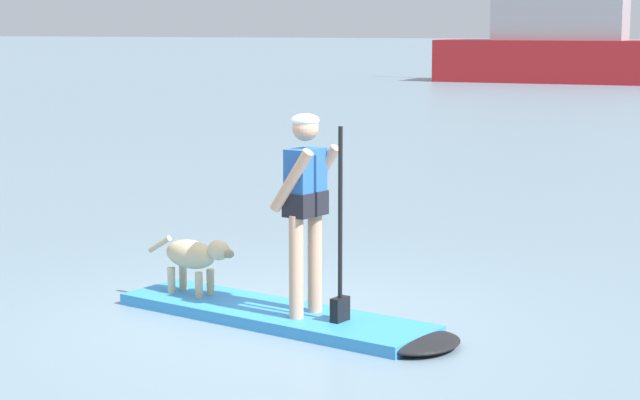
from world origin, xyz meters
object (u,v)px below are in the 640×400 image
object	(u,v)px
person_paddler	(307,199)
dog	(195,256)
moored_boat_far_port	(576,51)
paddleboard	(295,319)

from	to	relation	value
person_paddler	dog	size ratio (longest dim) A/B	1.67
person_paddler	moored_boat_far_port	world-z (taller)	moored_boat_far_port
dog	moored_boat_far_port	world-z (taller)	moored_boat_far_port
moored_boat_far_port	person_paddler	bearing A→B (deg)	-82.38
paddleboard	moored_boat_far_port	size ratio (longest dim) A/B	0.26
paddleboard	person_paddler	distance (m)	1.04
person_paddler	moored_boat_far_port	distance (m)	42.00
person_paddler	moored_boat_far_port	size ratio (longest dim) A/B	0.13
dog	moored_boat_far_port	bearing A→B (deg)	95.99
person_paddler	dog	world-z (taller)	person_paddler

